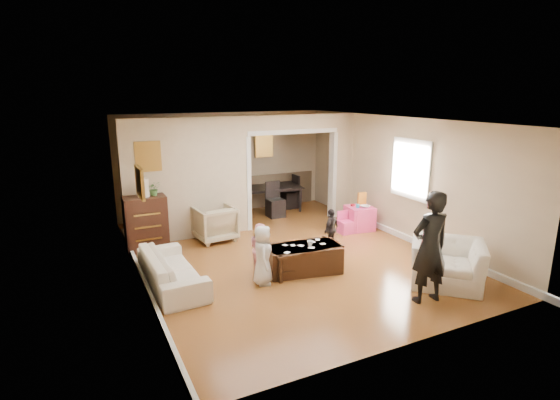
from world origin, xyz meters
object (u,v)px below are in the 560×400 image
play_table (359,218)px  child_kneel_a (263,255)px  table_lamp (143,188)px  dining_table (265,199)px  cyan_cup (358,206)px  child_kneel_b (260,248)px  sofa (172,269)px  armchair_front (447,263)px  armchair_back (215,223)px  coffee_cup (310,243)px  coffee_table (303,259)px  adult_person (430,247)px  child_toddler (331,229)px  dresser (146,224)px

play_table → child_kneel_a: size_ratio=0.56×
table_lamp → dining_table: 3.87m
cyan_cup → child_kneel_a: size_ratio=0.08×
child_kneel_b → sofa: bearing=75.4°
armchair_front → dining_table: (-0.84, 5.48, -0.03)m
child_kneel_b → armchair_back: bearing=-3.4°
sofa → coffee_cup: 2.38m
coffee_table → adult_person: (1.14, -1.79, 0.62)m
table_lamp → cyan_cup: table_lamp is taller
coffee_table → armchair_back: bearing=111.1°
table_lamp → dining_table: bearing=26.9°
child_kneel_a → child_toddler: (1.90, 0.90, -0.08)m
sofa → adult_person: adult_person is taller
armchair_back → coffee_table: (0.89, -2.31, -0.13)m
armchair_back → dresser: (-1.41, -0.01, 0.18)m
coffee_table → dining_table: dining_table is taller
dining_table → child_kneel_b: (-1.74, -3.70, 0.12)m
sofa → cyan_cup: bearing=-78.8°
dresser → child_toddler: (3.36, -1.55, -0.14)m
dining_table → child_kneel_b: 4.09m
sofa → cyan_cup: 4.59m
play_table → child_toddler: bearing=-148.1°
sofa → table_lamp: table_lamp is taller
table_lamp → dining_table: (3.35, 1.70, -0.96)m
coffee_cup → child_kneel_b: 0.88m
armchair_back → adult_person: bearing=110.5°
child_kneel_b → coffee_cup: bearing=-122.5°
child_toddler → adult_person: bearing=63.1°
child_toddler → play_table: bearing=-176.9°
armchair_front → play_table: armchair_front is taller
dresser → dining_table: dresser is taller
play_table → child_toddler: size_ratio=0.67×
coffee_cup → child_kneel_a: bearing=-174.0°
armchair_back → child_kneel_a: child_kneel_a is taller
sofa → child_toddler: size_ratio=2.29×
armchair_back → play_table: bearing=161.0°
table_lamp → armchair_front: bearing=-42.1°
sofa → coffee_table: 2.26m
cyan_cup → coffee_cup: bearing=-144.0°
child_kneel_b → armchair_front: bearing=-133.5°
child_kneel_b → child_toddler: size_ratio=1.07×
adult_person → armchair_back: bearing=-59.4°
dresser → play_table: dresser is taller
armchair_front → adult_person: size_ratio=0.65×
table_lamp → child_toddler: table_lamp is taller
dresser → table_lamp: (0.00, 0.00, 0.74)m
table_lamp → child_toddler: (3.36, -1.55, -0.87)m
dining_table → child_toddler: size_ratio=2.25×
dresser → coffee_table: dresser is taller
armchair_front → child_toddler: (-0.83, 2.23, 0.05)m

